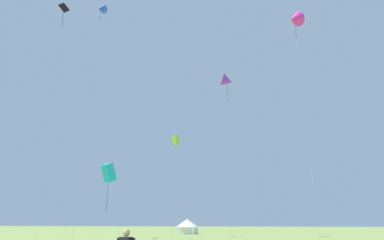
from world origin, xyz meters
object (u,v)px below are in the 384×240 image
(kite_magenta_delta, at_px, (295,19))
(kite_purple_delta, at_px, (227,81))
(kite_lime_box, at_px, (176,140))
(festival_tent_center, at_px, (187,226))
(kite_blue_delta, at_px, (101,9))
(kite_cyan_box, at_px, (109,173))
(kite_black_diamond, at_px, (63,14))

(kite_magenta_delta, bearing_deg, kite_purple_delta, 174.24)
(kite_lime_box, relative_size, kite_purple_delta, 0.60)
(festival_tent_center, bearing_deg, kite_purple_delta, -46.95)
(kite_magenta_delta, xyz_separation_m, kite_blue_delta, (-30.22, -7.75, 1.63))
(kite_magenta_delta, distance_m, kite_lime_box, 27.29)
(kite_blue_delta, height_order, kite_cyan_box, kite_blue_delta)
(kite_blue_delta, bearing_deg, kite_purple_delta, 25.30)
(kite_magenta_delta, distance_m, kite_cyan_box, 38.79)
(festival_tent_center, bearing_deg, kite_lime_box, -85.63)
(kite_black_diamond, distance_m, kite_magenta_delta, 36.30)
(kite_magenta_delta, xyz_separation_m, kite_cyan_box, (-21.51, -18.59, -26.40))
(kite_magenta_delta, relative_size, kite_blue_delta, 0.97)
(kite_black_diamond, height_order, kite_cyan_box, kite_black_diamond)
(kite_black_diamond, distance_m, kite_lime_box, 25.90)
(kite_blue_delta, bearing_deg, festival_tent_center, 62.94)
(kite_black_diamond, xyz_separation_m, festival_tent_center, (13.80, 22.51, -31.01))
(kite_cyan_box, bearing_deg, kite_lime_box, 84.88)
(kite_cyan_box, distance_m, kite_lime_box, 20.48)
(kite_blue_delta, height_order, kite_lime_box, kite_blue_delta)
(kite_magenta_delta, relative_size, kite_lime_box, 2.26)
(kite_magenta_delta, height_order, kite_cyan_box, kite_magenta_delta)
(kite_blue_delta, relative_size, festival_tent_center, 9.05)
(kite_lime_box, xyz_separation_m, festival_tent_center, (-0.82, 10.69, -13.18))
(kite_cyan_box, bearing_deg, kite_black_diamond, 151.18)
(kite_black_diamond, height_order, festival_tent_center, kite_black_diamond)
(kite_black_diamond, distance_m, kite_blue_delta, 6.17)
(kite_black_diamond, xyz_separation_m, kite_magenta_delta, (34.43, 11.48, 0.93))
(kite_black_diamond, distance_m, festival_tent_center, 40.73)
(kite_magenta_delta, bearing_deg, kite_blue_delta, -165.62)
(kite_black_diamond, distance_m, kite_cyan_box, 29.42)
(kite_black_diamond, height_order, kite_blue_delta, kite_blue_delta)
(kite_lime_box, bearing_deg, kite_purple_delta, 5.48)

